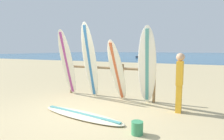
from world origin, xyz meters
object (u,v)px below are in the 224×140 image
small_boat_offshore (140,56)px  surfboard_leaning_far_left (67,63)px  surfboard_rack (108,76)px  sand_bucket (137,128)px  surfboard_leaning_center_left (117,71)px  beachgoer_standing (180,80)px  surfboard_leaning_center (147,66)px  surfboard_lying_on_sand (81,115)px  surfboard_leaning_left (90,61)px

small_boat_offshore → surfboard_leaning_far_left: bearing=-79.0°
surfboard_rack → sand_bucket: (1.71, -2.29, -0.60)m
surfboard_leaning_far_left → sand_bucket: bearing=-31.4°
surfboard_leaning_center_left → beachgoer_standing: 1.82m
surfboard_leaning_far_left → surfboard_leaning_center_left: 1.90m
surfboard_leaning_center → sand_bucket: size_ratio=8.98×
surfboard_rack → surfboard_leaning_far_left: surfboard_leaning_far_left is taller
surfboard_lying_on_sand → surfboard_leaning_center_left: bearing=77.8°
surfboard_leaning_far_left → surfboard_leaning_center_left: surfboard_leaning_far_left is taller
surfboard_leaning_far_left → surfboard_leaning_left: size_ratio=0.93×
surfboard_rack → surfboard_leaning_left: 0.80m
surfboard_leaning_left → beachgoer_standing: size_ratio=1.61×
surfboard_leaning_far_left → beachgoer_standing: (3.70, -0.23, -0.30)m
surfboard_leaning_center → surfboard_leaning_far_left: bearing=-179.0°
surfboard_leaning_left → beachgoer_standing: bearing=-4.5°
beachgoer_standing → sand_bucket: (-0.61, -1.66, -0.72)m
surfboard_leaning_center → beachgoer_standing: surfboard_leaning_center is taller
surfboard_leaning_far_left → surfboard_leaning_center_left: size_ratio=1.20×
surfboard_lying_on_sand → surfboard_leaning_left: bearing=113.4°
surfboard_leaning_left → small_boat_offshore: (-6.79, 30.11, -0.98)m
surfboard_lying_on_sand → sand_bucket: (1.52, -0.37, 0.09)m
surfboard_leaning_far_left → surfboard_lying_on_sand: surfboard_leaning_far_left is taller
surfboard_leaning_center_left → sand_bucket: bearing=-56.9°
surfboard_leaning_left → surfboard_leaning_center_left: surfboard_leaning_left is taller
surfboard_leaning_far_left → beachgoer_standing: bearing=-3.6°
surfboard_rack → small_boat_offshore: size_ratio=1.40×
surfboard_rack → surfboard_lying_on_sand: surfboard_rack is taller
surfboard_leaning_left → surfboard_leaning_far_left: bearing=179.3°
surfboard_leaning_center → surfboard_lying_on_sand: 2.27m
surfboard_rack → sand_bucket: 2.92m
surfboard_leaning_center → beachgoer_standing: bearing=-17.0°
surfboard_leaning_center_left → surfboard_leaning_center: surfboard_leaning_center is taller
small_boat_offshore → sand_bucket: size_ratio=9.00×
surfboard_leaning_center_left → surfboard_leaning_center: (0.90, 0.09, 0.18)m
surfboard_rack → surfboard_leaning_center_left: 0.71m
surfboard_rack → surfboard_leaning_center_left: bearing=-41.3°
surfboard_leaning_far_left → sand_bucket: (3.09, -1.89, -1.02)m
small_boat_offshore → sand_bucket: bearing=-74.3°
surfboard_leaning_left → beachgoer_standing: surfboard_leaning_left is taller
surfboard_leaning_center → surfboard_lying_on_sand: (-1.22, -1.57, -1.10)m
surfboard_lying_on_sand → surfboard_rack: bearing=95.6°
surfboard_leaning_center → surfboard_leaning_center_left: bearing=-174.3°
surfboard_leaning_far_left → surfboard_leaning_center: size_ratio=1.01×
surfboard_leaning_far_left → sand_bucket: 3.76m
surfboard_rack → surfboard_leaning_center: bearing=-14.2°
surfboard_rack → surfboard_leaning_center: (1.40, -0.35, 0.41)m
surfboard_leaning_left → small_boat_offshore: bearing=102.7°
surfboard_leaning_center_left → small_boat_offshore: bearing=104.4°
surfboard_leaning_far_left → small_boat_offshore: surfboard_leaning_far_left is taller
surfboard_rack → beachgoer_standing: beachgoer_standing is taller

